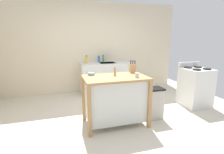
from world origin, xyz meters
TOP-DOWN VIEW (x-y plane):
  - ground_plane at (0.00, 0.00)m, footprint 6.23×6.23m
  - wall_back at (0.00, 2.17)m, footprint 5.23×0.10m
  - kitchen_island at (-0.04, -0.11)m, footprint 1.14×0.70m
  - knife_block at (0.40, 0.15)m, footprint 0.11×0.09m
  - bowl_ceramic_small at (-0.43, 0.14)m, footprint 0.13×0.13m
  - drinking_cup at (0.30, -0.28)m, footprint 0.07×0.07m
  - pepper_grinder at (-0.02, -0.01)m, footprint 0.04×0.04m
  - trash_bin at (0.76, -0.10)m, footprint 0.36×0.28m
  - sink_counter at (0.34, 1.82)m, footprint 1.53×0.60m
  - sink_faucet at (0.34, 1.96)m, footprint 0.02×0.02m
  - bottle_hand_soap at (-0.26, 1.81)m, footprint 0.07×0.07m
  - bottle_dish_soap at (0.12, 1.93)m, footprint 0.07×0.07m
  - bottle_spray_cleaner at (0.25, 1.92)m, footprint 0.05×0.05m
  - stove at (2.07, 0.23)m, footprint 0.60×0.60m

SIDE VIEW (x-z plane):
  - ground_plane at x=0.00m, z-range 0.00..0.00m
  - trash_bin at x=0.76m, z-range 0.00..0.63m
  - sink_counter at x=0.34m, z-range 0.00..0.89m
  - stove at x=2.07m, z-range -0.05..0.96m
  - kitchen_island at x=-0.04m, z-range 0.05..0.97m
  - bowl_ceramic_small at x=-0.43m, z-range 0.91..0.96m
  - drinking_cup at x=0.30m, z-range 0.91..1.00m
  - bottle_dish_soap at x=0.12m, z-range 0.88..1.08m
  - pepper_grinder at x=-0.02m, z-range 0.91..1.07m
  - bottle_spray_cleaner at x=0.25m, z-range 0.88..1.10m
  - bottle_hand_soap at x=-0.26m, z-range 0.88..1.11m
  - sink_faucet at x=0.34m, z-range 0.89..1.11m
  - knife_block at x=0.40m, z-range 0.88..1.13m
  - wall_back at x=0.00m, z-range 0.00..2.60m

